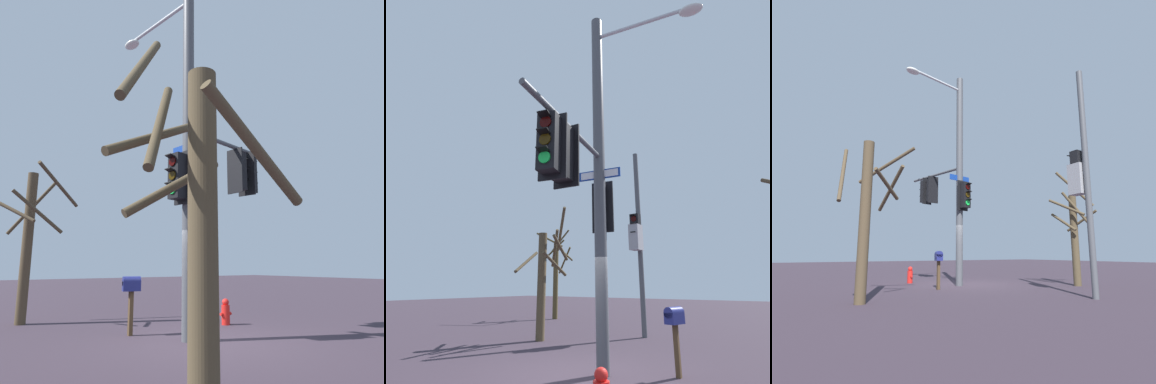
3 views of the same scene
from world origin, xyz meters
The scene contains 6 objects.
ground_plane centered at (0.00, 0.00, 0.00)m, with size 80.00×80.00×0.00m, color #362B35.
main_signal_pole_assembly centered at (-0.19, -0.61, 4.71)m, with size 4.21×3.42×9.35m.
secondary_pole_assembly centered at (5.54, 1.06, 3.76)m, with size 0.74×0.40×7.35m.
mailbox centered at (1.10, -1.78, 1.11)m, with size 0.49×0.34×1.41m.
bare_tree_across_street centered at (9.08, 8.11, 2.58)m, with size 1.96×1.93×5.25m.
bare_tree_corner centered at (2.95, 3.69, 2.16)m, with size 1.90×1.92×4.71m.
Camera 2 is at (-6.25, -4.42, 1.86)m, focal length 30.00 mm.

